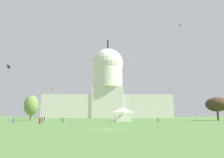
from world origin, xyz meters
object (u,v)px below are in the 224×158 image
object	(u,v)px
kite_black_mid	(9,67)
person_maroon_mid_center	(40,119)
person_purple_aisle_center	(14,120)
kite_orange_low	(54,88)
kite_cyan_low	(52,94)
person_maroon_front_left	(40,121)
tree_east_far	(217,104)
kite_magenta_mid	(113,89)
person_black_near_tree_west	(42,119)
event_tent	(123,114)
kite_violet_mid	(90,78)
person_grey_mid_right	(61,119)
kite_gold_low	(54,78)
tree_west_far	(31,105)
person_denim_back_center	(158,120)
person_white_lawn_far_right	(45,119)
capitol_building	(108,90)
kite_turquoise_low	(118,97)
person_teal_near_tree_east	(63,120)
person_grey_edge_west	(72,120)
person_purple_near_tent	(42,119)
kite_yellow_high	(135,61)
kite_green_mid	(172,64)
kite_white_high	(108,68)
person_black_back_right	(45,119)
kite_blue_high	(181,26)

from	to	relation	value
kite_black_mid	person_maroon_mid_center	bearing A→B (deg)	-64.67
person_maroon_mid_center	person_purple_aisle_center	bearing A→B (deg)	170.46
kite_orange_low	kite_cyan_low	size ratio (longest dim) A/B	2.47
person_maroon_front_left	person_purple_aisle_center	world-z (taller)	person_purple_aisle_center
tree_east_far	kite_magenta_mid	xyz separation A→B (m)	(-42.51, 67.74, 15.38)
person_black_near_tree_west	kite_cyan_low	xyz separation A→B (m)	(-10.49, 50.41, 14.48)
event_tent	kite_violet_mid	world-z (taller)	kite_violet_mid
person_maroon_mid_center	kite_orange_low	xyz separation A→B (m)	(1.09, 13.91, 14.31)
event_tent	person_grey_mid_right	distance (m)	24.48
kite_gold_low	kite_cyan_low	xyz separation A→B (m)	(-12.90, 45.84, -1.60)
event_tent	tree_west_far	world-z (taller)	tree_west_far
person_denim_back_center	person_white_lawn_far_right	bearing A→B (deg)	14.22
tree_east_far	person_black_near_tree_west	xyz separation A→B (m)	(-70.62, -11.28, -6.08)
capitol_building	kite_turquoise_low	bearing A→B (deg)	-76.59
person_denim_back_center	person_teal_near_tree_east	distance (m)	30.68
event_tent	kite_magenta_mid	size ratio (longest dim) A/B	5.48
person_grey_edge_west	kite_magenta_mid	size ratio (longest dim) A/B	1.46
person_white_lawn_far_right	person_purple_near_tent	bearing A→B (deg)	-107.28
person_denim_back_center	kite_magenta_mid	world-z (taller)	kite_magenta_mid
kite_magenta_mid	person_grey_mid_right	bearing A→B (deg)	20.76
person_purple_near_tent	kite_yellow_high	distance (m)	85.19
person_teal_near_tree_east	kite_yellow_high	size ratio (longest dim) A/B	1.60
kite_turquoise_low	person_grey_mid_right	bearing A→B (deg)	-144.35
kite_violet_mid	person_denim_back_center	bearing A→B (deg)	88.12
kite_magenta_mid	kite_black_mid	bearing A→B (deg)	11.13
person_grey_mid_right	kite_black_mid	size ratio (longest dim) A/B	0.58
kite_green_mid	kite_white_high	bearing A→B (deg)	118.94
person_black_near_tree_west	person_purple_aisle_center	bearing A→B (deg)	21.59
person_maroon_front_left	kite_yellow_high	size ratio (longest dim) A/B	1.58
kite_orange_low	kite_green_mid	xyz separation A→B (m)	(64.60, 19.37, 17.47)
kite_cyan_low	person_denim_back_center	bearing A→B (deg)	-12.78
person_maroon_mid_center	kite_yellow_high	xyz separation A→B (m)	(45.99, 53.25, 38.98)
kite_orange_low	kite_cyan_low	world-z (taller)	kite_orange_low
capitol_building	person_maroon_front_left	bearing A→B (deg)	-97.74
event_tent	kite_violet_mid	bearing A→B (deg)	98.94
person_teal_near_tree_east	kite_cyan_low	world-z (taller)	kite_cyan_low
kite_turquoise_low	person_black_back_right	bearing A→B (deg)	-150.21
event_tent	person_maroon_front_left	size ratio (longest dim) A/B	3.59
person_grey_mid_right	kite_turquoise_low	world-z (taller)	kite_turquoise_low
kite_green_mid	kite_turquoise_low	size ratio (longest dim) A/B	0.30
person_purple_near_tent	kite_orange_low	bearing A→B (deg)	16.19
person_grey_edge_west	kite_black_mid	xyz separation A→B (m)	(-25.76, 10.77, 19.12)
person_black_back_right	kite_orange_low	xyz separation A→B (m)	(-0.07, 12.06, 14.13)
person_purple_near_tent	kite_magenta_mid	size ratio (longest dim) A/B	1.61
person_grey_mid_right	kite_blue_high	world-z (taller)	kite_blue_high
event_tent	kite_turquoise_low	bearing A→B (deg)	84.89
kite_turquoise_low	kite_yellow_high	bearing A→B (deg)	-99.00
person_purple_aisle_center	kite_orange_low	distance (m)	35.98
kite_magenta_mid	kite_turquoise_low	xyz separation A→B (m)	(4.06, 4.12, -5.97)
kite_blue_high	kite_cyan_low	size ratio (longest dim) A/B	3.42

